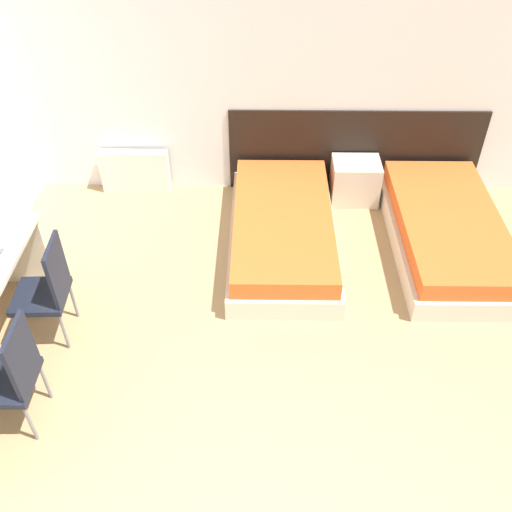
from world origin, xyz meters
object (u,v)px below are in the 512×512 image
Objects in this scene: bed_near_window at (282,231)px; nightstand at (355,181)px; bed_near_door at (446,232)px; chair_near_notebook at (11,374)px; chair_near_laptop at (47,288)px.

bed_near_window is 4.04× the size of nightstand.
bed_near_door is 3.96m from chair_near_notebook.
bed_near_door is 2.15× the size of chair_near_notebook.
nightstand is 3.29m from chair_near_laptop.
bed_near_window is 1.57m from bed_near_door.
nightstand is 3.83m from chair_near_notebook.
nightstand is at bearing 45.81° from bed_near_window.
bed_near_window is 1.00× the size of bed_near_door.
chair_near_laptop is at bearing -143.58° from nightstand.
chair_near_notebook is at bearing -133.43° from bed_near_window.
bed_near_door is 1.12m from nightstand.
chair_near_laptop and chair_near_notebook have the same top height.
bed_near_door is 2.15× the size of chair_near_laptop.
bed_near_window is 2.15× the size of chair_near_notebook.
chair_near_notebook is (-3.42, -1.96, 0.31)m from bed_near_door.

